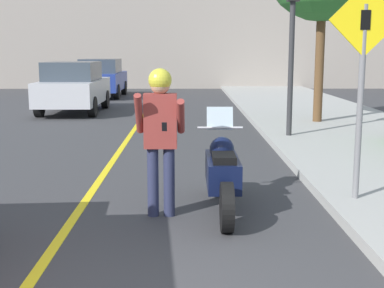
# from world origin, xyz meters

# --- Properties ---
(road_center_line) EXTENTS (0.12, 36.00, 0.01)m
(road_center_line) POSITION_xyz_m (-0.60, 6.00, 0.00)
(road_center_line) COLOR yellow
(road_center_line) RESTS_ON ground
(building_backdrop) EXTENTS (28.00, 1.20, 6.14)m
(building_backdrop) POSITION_xyz_m (0.00, 26.00, 3.07)
(building_backdrop) COLOR gray
(building_backdrop) RESTS_ON ground
(motorcycle) EXTENTS (0.62, 2.23, 1.27)m
(motorcycle) POSITION_xyz_m (1.25, 2.96, 0.49)
(motorcycle) COLOR black
(motorcycle) RESTS_ON ground
(person_biker) EXTENTS (0.59, 0.49, 1.83)m
(person_biker) POSITION_xyz_m (0.48, 2.73, 1.14)
(person_biker) COLOR #282D4C
(person_biker) RESTS_ON ground
(crossing_sign) EXTENTS (0.91, 0.08, 2.72)m
(crossing_sign) POSITION_xyz_m (3.00, 3.03, 1.78)
(crossing_sign) COLOR slate
(crossing_sign) RESTS_ON sidewalk_curb
(traffic_light) EXTENTS (0.26, 0.30, 3.72)m
(traffic_light) POSITION_xyz_m (3.11, 8.28, 2.72)
(traffic_light) COLOR #2D2D30
(traffic_light) RESTS_ON sidewalk_curb
(parked_car_silver) EXTENTS (1.88, 4.20, 1.68)m
(parked_car_silver) POSITION_xyz_m (-2.99, 14.11, 0.86)
(parked_car_silver) COLOR black
(parked_car_silver) RESTS_ON ground
(parked_car_blue) EXTENTS (1.88, 4.20, 1.68)m
(parked_car_blue) POSITION_xyz_m (-3.03, 20.18, 0.86)
(parked_car_blue) COLOR black
(parked_car_blue) RESTS_ON ground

